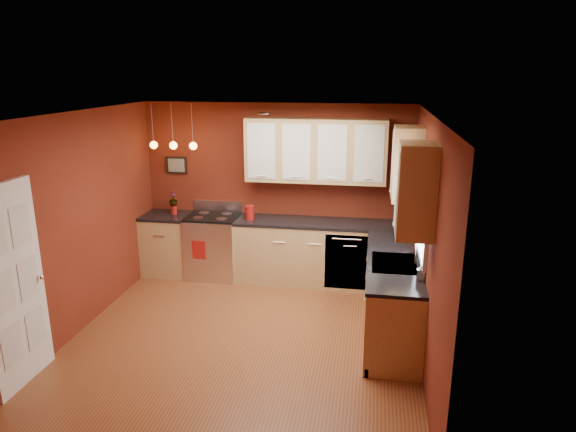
% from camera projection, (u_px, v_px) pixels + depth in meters
% --- Properties ---
extents(floor, '(4.20, 4.20, 0.00)m').
position_uv_depth(floor, '(244.00, 338.00, 6.07)').
color(floor, brown).
rests_on(floor, ground).
extents(ceiling, '(4.00, 4.20, 0.02)m').
position_uv_depth(ceiling, '(239.00, 115.00, 5.35)').
color(ceiling, white).
rests_on(ceiling, wall_back).
extents(wall_back, '(4.00, 0.02, 2.60)m').
position_uv_depth(wall_back, '(277.00, 191.00, 7.70)').
color(wall_back, maroon).
rests_on(wall_back, floor).
extents(wall_front, '(4.00, 0.02, 2.60)m').
position_uv_depth(wall_front, '(169.00, 320.00, 3.72)').
color(wall_front, maroon).
rests_on(wall_front, floor).
extents(wall_left, '(0.02, 4.20, 2.60)m').
position_uv_depth(wall_left, '(76.00, 225.00, 6.03)').
color(wall_left, maroon).
rests_on(wall_left, floor).
extents(wall_right, '(0.02, 4.20, 2.60)m').
position_uv_depth(wall_right, '(426.00, 243.00, 5.39)').
color(wall_right, maroon).
rests_on(wall_right, floor).
extents(base_cabinets_back_left, '(0.70, 0.60, 0.90)m').
position_uv_depth(base_cabinets_back_left, '(168.00, 245.00, 7.91)').
color(base_cabinets_back_left, tan).
rests_on(base_cabinets_back_left, floor).
extents(base_cabinets_back_right, '(2.54, 0.60, 0.90)m').
position_uv_depth(base_cabinets_back_right, '(322.00, 254.00, 7.54)').
color(base_cabinets_back_right, tan).
rests_on(base_cabinets_back_right, floor).
extents(base_cabinets_right, '(0.60, 2.10, 0.90)m').
position_uv_depth(base_cabinets_right, '(392.00, 297.00, 6.10)').
color(base_cabinets_right, tan).
rests_on(base_cabinets_right, floor).
extents(counter_back_left, '(0.70, 0.62, 0.04)m').
position_uv_depth(counter_back_left, '(166.00, 216.00, 7.78)').
color(counter_back_left, black).
rests_on(counter_back_left, base_cabinets_back_left).
extents(counter_back_right, '(2.54, 0.62, 0.04)m').
position_uv_depth(counter_back_right, '(323.00, 223.00, 7.41)').
color(counter_back_right, black).
rests_on(counter_back_right, base_cabinets_back_right).
extents(counter_right, '(0.62, 2.10, 0.04)m').
position_uv_depth(counter_right, '(394.00, 260.00, 5.97)').
color(counter_right, black).
rests_on(counter_right, base_cabinets_right).
extents(gas_range, '(0.76, 0.64, 1.11)m').
position_uv_depth(gas_range, '(214.00, 246.00, 7.79)').
color(gas_range, silver).
rests_on(gas_range, floor).
extents(dishwasher_front, '(0.60, 0.02, 0.80)m').
position_uv_depth(dishwasher_front, '(346.00, 262.00, 7.20)').
color(dishwasher_front, silver).
rests_on(dishwasher_front, base_cabinets_back_right).
extents(sink, '(0.50, 0.70, 0.33)m').
position_uv_depth(sink, '(394.00, 265.00, 5.83)').
color(sink, gray).
rests_on(sink, counter_right).
extents(window, '(0.06, 1.02, 1.22)m').
position_uv_depth(window, '(424.00, 200.00, 5.58)').
color(window, white).
rests_on(window, wall_right).
extents(door_left_wall, '(0.12, 0.82, 2.05)m').
position_uv_depth(door_left_wall, '(14.00, 287.00, 4.96)').
color(door_left_wall, white).
rests_on(door_left_wall, floor).
extents(upper_cabinets_back, '(2.00, 0.35, 0.90)m').
position_uv_depth(upper_cabinets_back, '(316.00, 151.00, 7.26)').
color(upper_cabinets_back, tan).
rests_on(upper_cabinets_back, wall_back).
extents(upper_cabinets_right, '(0.35, 1.95, 0.90)m').
position_uv_depth(upper_cabinets_right, '(411.00, 175.00, 5.55)').
color(upper_cabinets_right, tan).
rests_on(upper_cabinets_right, wall_right).
extents(wall_picture, '(0.32, 0.03, 0.26)m').
position_uv_depth(wall_picture, '(177.00, 165.00, 7.83)').
color(wall_picture, black).
rests_on(wall_picture, wall_back).
extents(pendant_lights, '(0.71, 0.11, 0.66)m').
position_uv_depth(pendant_lights, '(173.00, 145.00, 7.41)').
color(pendant_lights, gray).
rests_on(pendant_lights, ceiling).
extents(red_canister, '(0.14, 0.14, 0.21)m').
position_uv_depth(red_canister, '(250.00, 212.00, 7.50)').
color(red_canister, maroon).
rests_on(red_canister, counter_back_right).
extents(red_vase, '(0.09, 0.09, 0.14)m').
position_uv_depth(red_vase, '(174.00, 210.00, 7.78)').
color(red_vase, maroon).
rests_on(red_vase, counter_back_left).
extents(flowers, '(0.16, 0.16, 0.23)m').
position_uv_depth(flowers, '(173.00, 199.00, 7.73)').
color(flowers, maroon).
rests_on(flowers, red_vase).
extents(coffee_maker, '(0.17, 0.17, 0.24)m').
position_uv_depth(coffee_maker, '(399.00, 216.00, 7.28)').
color(coffee_maker, black).
rests_on(coffee_maker, counter_back_right).
extents(soap_pump, '(0.08, 0.08, 0.18)m').
position_uv_depth(soap_pump, '(421.00, 272.00, 5.32)').
color(soap_pump, white).
rests_on(soap_pump, counter_right).
extents(dish_towel, '(0.20, 0.01, 0.28)m').
position_uv_depth(dish_towel, '(199.00, 250.00, 7.48)').
color(dish_towel, maroon).
rests_on(dish_towel, gas_range).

